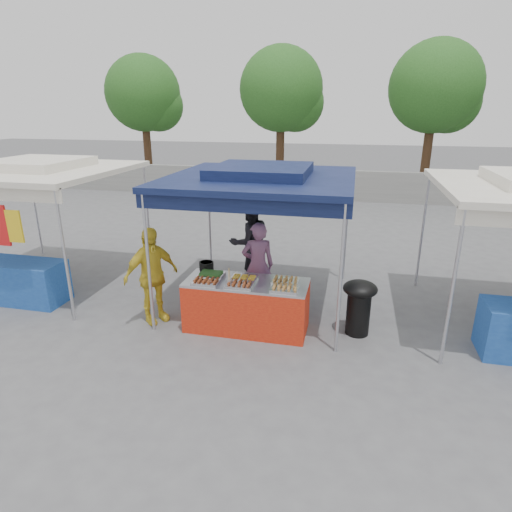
% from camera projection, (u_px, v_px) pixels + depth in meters
% --- Properties ---
extents(ground_plane, '(80.00, 80.00, 0.00)m').
position_uv_depth(ground_plane, '(248.00, 325.00, 7.30)').
color(ground_plane, '#5B5B5D').
extents(back_wall, '(40.00, 0.25, 1.20)m').
position_uv_depth(back_wall, '(314.00, 184.00, 17.23)').
color(back_wall, gray).
rests_on(back_wall, ground_plane).
extents(main_canopy, '(3.20, 3.20, 2.57)m').
position_uv_depth(main_canopy, '(261.00, 177.00, 7.42)').
color(main_canopy, silver).
rests_on(main_canopy, ground_plane).
extents(neighbor_stall_left, '(3.20, 3.20, 2.57)m').
position_uv_depth(neighbor_stall_left, '(29.00, 213.00, 8.26)').
color(neighbor_stall_left, silver).
rests_on(neighbor_stall_left, ground_plane).
extents(tree_0, '(3.48, 3.42, 5.87)m').
position_uv_depth(tree_0, '(147.00, 97.00, 19.72)').
color(tree_0, '#412A19').
rests_on(tree_0, ground_plane).
extents(tree_1, '(3.56, 3.50, 6.02)m').
position_uv_depth(tree_1, '(285.00, 93.00, 18.05)').
color(tree_1, '#412A19').
rests_on(tree_1, ground_plane).
extents(tree_2, '(3.58, 3.53, 6.07)m').
position_uv_depth(tree_2, '(438.00, 91.00, 16.68)').
color(tree_2, '#412A19').
rests_on(tree_2, ground_plane).
extents(vendor_table, '(2.00, 0.80, 0.85)m').
position_uv_depth(vendor_table, '(247.00, 305.00, 7.07)').
color(vendor_table, red).
rests_on(vendor_table, ground_plane).
extents(food_tray_fl, '(0.42, 0.30, 0.07)m').
position_uv_depth(food_tray_fl, '(206.00, 282.00, 6.82)').
color(food_tray_fl, silver).
rests_on(food_tray_fl, vendor_table).
extents(food_tray_fm, '(0.42, 0.30, 0.07)m').
position_uv_depth(food_tray_fm, '(240.00, 285.00, 6.71)').
color(food_tray_fm, silver).
rests_on(food_tray_fm, vendor_table).
extents(food_tray_fr, '(0.42, 0.30, 0.07)m').
position_uv_depth(food_tray_fr, '(285.00, 289.00, 6.56)').
color(food_tray_fr, silver).
rests_on(food_tray_fr, vendor_table).
extents(food_tray_bl, '(0.42, 0.30, 0.07)m').
position_uv_depth(food_tray_bl, '(211.00, 274.00, 7.12)').
color(food_tray_bl, silver).
rests_on(food_tray_bl, vendor_table).
extents(food_tray_bm, '(0.42, 0.30, 0.07)m').
position_uv_depth(food_tray_bm, '(244.00, 278.00, 6.98)').
color(food_tray_bm, silver).
rests_on(food_tray_bm, vendor_table).
extents(food_tray_br, '(0.42, 0.30, 0.07)m').
position_uv_depth(food_tray_br, '(285.00, 281.00, 6.85)').
color(food_tray_br, silver).
rests_on(food_tray_br, vendor_table).
extents(cooking_pot, '(0.25, 0.25, 0.14)m').
position_uv_depth(cooking_pot, '(206.00, 266.00, 7.40)').
color(cooking_pot, black).
rests_on(cooking_pot, vendor_table).
extents(skewer_cup, '(0.09, 0.09, 0.11)m').
position_uv_depth(skewer_cup, '(229.00, 283.00, 6.72)').
color(skewer_cup, silver).
rests_on(skewer_cup, vendor_table).
extents(wok_burner, '(0.55, 0.55, 0.92)m').
position_uv_depth(wok_burner, '(359.00, 303.00, 6.87)').
color(wok_burner, black).
rests_on(wok_burner, ground_plane).
extents(crate_left, '(0.50, 0.35, 0.30)m').
position_uv_depth(crate_left, '(240.00, 302.00, 7.81)').
color(crate_left, '#1433A4').
rests_on(crate_left, ground_plane).
extents(crate_right, '(0.53, 0.37, 0.32)m').
position_uv_depth(crate_right, '(270.00, 301.00, 7.82)').
color(crate_right, '#1433A4').
rests_on(crate_right, ground_plane).
extents(crate_stacked, '(0.50, 0.35, 0.30)m').
position_uv_depth(crate_stacked, '(270.00, 286.00, 7.72)').
color(crate_stacked, '#1433A4').
rests_on(crate_stacked, crate_right).
extents(vendor_woman, '(0.68, 0.56, 1.61)m').
position_uv_depth(vendor_woman, '(258.00, 265.00, 7.75)').
color(vendor_woman, '#8B587E').
rests_on(vendor_woman, ground_plane).
extents(helper_man, '(1.11, 1.08, 1.81)m').
position_uv_depth(helper_man, '(250.00, 242.00, 8.75)').
color(helper_man, black).
rests_on(helper_man, ground_plane).
extents(customer_person, '(0.91, 1.04, 1.68)m').
position_uv_depth(customer_person, '(151.00, 276.00, 7.20)').
color(customer_person, yellow).
rests_on(customer_person, ground_plane).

